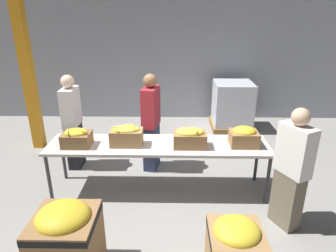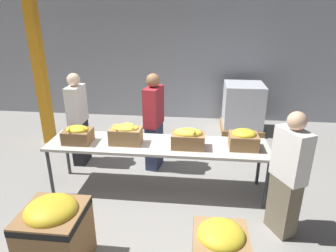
{
  "view_description": "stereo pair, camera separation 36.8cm",
  "coord_description": "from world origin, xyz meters",
  "px_view_note": "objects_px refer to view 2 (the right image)",
  "views": [
    {
      "loc": [
        0.21,
        -3.91,
        2.58
      ],
      "look_at": [
        0.14,
        0.21,
        0.96
      ],
      "focal_mm": 32.0,
      "sensor_mm": 36.0,
      "label": 1
    },
    {
      "loc": [
        0.58,
        -3.89,
        2.58
      ],
      "look_at": [
        0.14,
        0.21,
        0.96
      ],
      "focal_mm": 32.0,
      "sensor_mm": 36.0,
      "label": 2
    }
  ],
  "objects_px": {
    "banana_box_0": "(78,134)",
    "support_pillar": "(35,43)",
    "volunteer_0": "(154,123)",
    "volunteer_2": "(78,120)",
    "banana_box_2": "(188,138)",
    "donation_bin_0": "(55,232)",
    "banana_box_3": "(244,139)",
    "banana_box_1": "(126,134)",
    "sorting_table": "(157,147)",
    "donation_bin_1": "(220,252)",
    "volunteer_1": "(288,176)",
    "pallet_stack_0": "(243,108)"
  },
  "relations": [
    {
      "from": "volunteer_1",
      "to": "pallet_stack_0",
      "type": "xyz_separation_m",
      "value": [
        -0.08,
        3.33,
        -0.25
      ]
    },
    {
      "from": "banana_box_2",
      "to": "volunteer_0",
      "type": "distance_m",
      "value": 0.99
    },
    {
      "from": "banana_box_0",
      "to": "banana_box_2",
      "type": "relative_size",
      "value": 0.85
    },
    {
      "from": "banana_box_3",
      "to": "volunteer_1",
      "type": "height_order",
      "value": "volunteer_1"
    },
    {
      "from": "banana_box_0",
      "to": "banana_box_1",
      "type": "relative_size",
      "value": 0.87
    },
    {
      "from": "donation_bin_0",
      "to": "pallet_stack_0",
      "type": "relative_size",
      "value": 0.76
    },
    {
      "from": "volunteer_2",
      "to": "sorting_table",
      "type": "bearing_deg",
      "value": 63.64
    },
    {
      "from": "banana_box_3",
      "to": "donation_bin_0",
      "type": "bearing_deg",
      "value": -143.13
    },
    {
      "from": "support_pillar",
      "to": "pallet_stack_0",
      "type": "bearing_deg",
      "value": 14.84
    },
    {
      "from": "volunteer_0",
      "to": "support_pillar",
      "type": "distance_m",
      "value": 2.72
    },
    {
      "from": "banana_box_0",
      "to": "pallet_stack_0",
      "type": "xyz_separation_m",
      "value": [
        2.7,
        2.65,
        -0.37
      ]
    },
    {
      "from": "pallet_stack_0",
      "to": "banana_box_0",
      "type": "bearing_deg",
      "value": -135.45
    },
    {
      "from": "volunteer_0",
      "to": "volunteer_1",
      "type": "distance_m",
      "value": 2.3
    },
    {
      "from": "donation_bin_0",
      "to": "banana_box_3",
      "type": "bearing_deg",
      "value": 36.87
    },
    {
      "from": "banana_box_0",
      "to": "volunteer_0",
      "type": "relative_size",
      "value": 0.24
    },
    {
      "from": "volunteer_2",
      "to": "banana_box_2",
      "type": "bearing_deg",
      "value": 67.21
    },
    {
      "from": "banana_box_0",
      "to": "banana_box_1",
      "type": "xyz_separation_m",
      "value": [
        0.7,
        0.04,
        0.02
      ]
    },
    {
      "from": "banana_box_1",
      "to": "banana_box_2",
      "type": "height_order",
      "value": "banana_box_1"
    },
    {
      "from": "donation_bin_0",
      "to": "donation_bin_1",
      "type": "xyz_separation_m",
      "value": [
        1.69,
        0.0,
        -0.08
      ]
    },
    {
      "from": "support_pillar",
      "to": "donation_bin_0",
      "type": "bearing_deg",
      "value": -62.2
    },
    {
      "from": "banana_box_2",
      "to": "donation_bin_0",
      "type": "height_order",
      "value": "banana_box_2"
    },
    {
      "from": "volunteer_0",
      "to": "volunteer_2",
      "type": "height_order",
      "value": "volunteer_0"
    },
    {
      "from": "banana_box_3",
      "to": "donation_bin_1",
      "type": "bearing_deg",
      "value": -103.52
    },
    {
      "from": "donation_bin_1",
      "to": "sorting_table",
      "type": "bearing_deg",
      "value": 118.32
    },
    {
      "from": "support_pillar",
      "to": "volunteer_0",
      "type": "bearing_deg",
      "value": -19.37
    },
    {
      "from": "volunteer_1",
      "to": "support_pillar",
      "type": "bearing_deg",
      "value": 34.25
    },
    {
      "from": "donation_bin_1",
      "to": "volunteer_1",
      "type": "bearing_deg",
      "value": 45.59
    },
    {
      "from": "volunteer_0",
      "to": "support_pillar",
      "type": "height_order",
      "value": "support_pillar"
    },
    {
      "from": "volunteer_0",
      "to": "donation_bin_1",
      "type": "bearing_deg",
      "value": 34.52
    },
    {
      "from": "sorting_table",
      "to": "donation_bin_1",
      "type": "distance_m",
      "value": 1.81
    },
    {
      "from": "donation_bin_1",
      "to": "pallet_stack_0",
      "type": "distance_m",
      "value": 4.2
    },
    {
      "from": "banana_box_1",
      "to": "volunteer_0",
      "type": "xyz_separation_m",
      "value": [
        0.29,
        0.74,
        -0.1
      ]
    },
    {
      "from": "banana_box_0",
      "to": "donation_bin_0",
      "type": "relative_size",
      "value": 0.48
    },
    {
      "from": "banana_box_2",
      "to": "donation_bin_0",
      "type": "bearing_deg",
      "value": -131.13
    },
    {
      "from": "banana_box_0",
      "to": "support_pillar",
      "type": "distance_m",
      "value": 2.34
    },
    {
      "from": "banana_box_0",
      "to": "support_pillar",
      "type": "xyz_separation_m",
      "value": [
        -1.32,
        1.59,
        1.11
      ]
    },
    {
      "from": "sorting_table",
      "to": "pallet_stack_0",
      "type": "relative_size",
      "value": 2.97
    },
    {
      "from": "banana_box_0",
      "to": "donation_bin_0",
      "type": "bearing_deg",
      "value": -78.59
    },
    {
      "from": "donation_bin_1",
      "to": "banana_box_1",
      "type": "bearing_deg",
      "value": 130.22
    },
    {
      "from": "pallet_stack_0",
      "to": "volunteer_2",
      "type": "bearing_deg",
      "value": -148.56
    },
    {
      "from": "banana_box_3",
      "to": "volunteer_0",
      "type": "bearing_deg",
      "value": 152.33
    },
    {
      "from": "banana_box_1",
      "to": "volunteer_2",
      "type": "bearing_deg",
      "value": 143.11
    },
    {
      "from": "support_pillar",
      "to": "volunteer_2",
      "type": "bearing_deg",
      "value": -38.14
    },
    {
      "from": "banana_box_2",
      "to": "volunteer_0",
      "type": "height_order",
      "value": "volunteer_0"
    },
    {
      "from": "volunteer_0",
      "to": "pallet_stack_0",
      "type": "height_order",
      "value": "volunteer_0"
    },
    {
      "from": "banana_box_1",
      "to": "donation_bin_1",
      "type": "relative_size",
      "value": 0.68
    },
    {
      "from": "sorting_table",
      "to": "banana_box_2",
      "type": "xyz_separation_m",
      "value": [
        0.45,
        -0.08,
        0.19
      ]
    },
    {
      "from": "banana_box_0",
      "to": "volunteer_0",
      "type": "xyz_separation_m",
      "value": [
        0.99,
        0.78,
        -0.08
      ]
    },
    {
      "from": "sorting_table",
      "to": "banana_box_2",
      "type": "height_order",
      "value": "banana_box_2"
    },
    {
      "from": "donation_bin_1",
      "to": "pallet_stack_0",
      "type": "xyz_separation_m",
      "value": [
        0.71,
        4.14,
        0.18
      ]
    }
  ]
}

